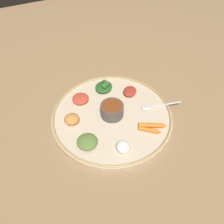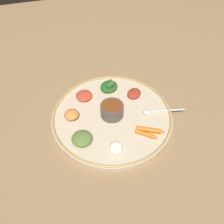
{
  "view_description": "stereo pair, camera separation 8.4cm",
  "coord_description": "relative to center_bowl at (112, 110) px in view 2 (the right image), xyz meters",
  "views": [
    {
      "loc": [
        -0.51,
        0.25,
        0.65
      ],
      "look_at": [
        0.0,
        0.0,
        0.03
      ],
      "focal_mm": 36.64,
      "sensor_mm": 36.0,
      "label": 1
    },
    {
      "loc": [
        -0.54,
        0.17,
        0.65
      ],
      "look_at": [
        0.0,
        0.0,
        0.03
      ],
      "focal_mm": 36.64,
      "sensor_mm": 36.0,
      "label": 2
    }
  ],
  "objects": [
    {
      "name": "platter",
      "position": [
        0.0,
        0.0,
        -0.04
      ],
      "size": [
        0.45,
        0.45,
        0.02
      ],
      "primitive_type": "cylinder",
      "color": "#C6B293",
      "rests_on": "ground_plane"
    },
    {
      "name": "greens_pile",
      "position": [
        0.14,
        -0.03,
        -0.01
      ],
      "size": [
        0.1,
        0.1,
        0.04
      ],
      "color": "#23511E",
      "rests_on": "platter"
    },
    {
      "name": "mound_squash",
      "position": [
        0.03,
        0.14,
        -0.01
      ],
      "size": [
        0.06,
        0.06,
        0.03
      ],
      "primitive_type": "ellipsoid",
      "rotation": [
        0.0,
        0.0,
        3.3
      ],
      "color": "#C67A38",
      "rests_on": "platter"
    },
    {
      "name": "carrot_near_spoon",
      "position": [
        -0.13,
        -0.08,
        -0.02
      ],
      "size": [
        0.06,
        0.07,
        0.01
      ],
      "color": "orange",
      "rests_on": "platter"
    },
    {
      "name": "mound_collards",
      "position": [
        -0.08,
        0.13,
        -0.01
      ],
      "size": [
        0.08,
        0.08,
        0.03
      ],
      "primitive_type": "ellipsoid",
      "rotation": [
        0.0,
        0.0,
        4.54
      ],
      "color": "#567033",
      "rests_on": "platter"
    },
    {
      "name": "platter_rim",
      "position": [
        0.0,
        0.0,
        -0.02
      ],
      "size": [
        0.44,
        0.44,
        0.01
      ],
      "primitive_type": "torus",
      "color": "tan",
      "rests_on": "platter"
    },
    {
      "name": "spoon",
      "position": [
        -0.04,
        -0.17,
        -0.02
      ],
      "size": [
        0.05,
        0.16,
        0.01
      ],
      "color": "silver",
      "rests_on": "platter"
    },
    {
      "name": "mound_berbere_red",
      "position": [
        0.12,
        0.08,
        -0.02
      ],
      "size": [
        0.08,
        0.08,
        0.02
      ],
      "primitive_type": "ellipsoid",
      "rotation": [
        0.0,
        0.0,
        1.29
      ],
      "color": "#B73D28",
      "rests_on": "platter"
    },
    {
      "name": "carrot_outer",
      "position": [
        -0.12,
        -0.1,
        -0.02
      ],
      "size": [
        0.06,
        0.1,
        0.02
      ],
      "color": "orange",
      "rests_on": "platter"
    },
    {
      "name": "mound_beet",
      "position": [
        0.07,
        -0.12,
        -0.02
      ],
      "size": [
        0.08,
        0.08,
        0.02
      ],
      "primitive_type": "ellipsoid",
      "rotation": [
        0.0,
        0.0,
        5.52
      ],
      "color": "maroon",
      "rests_on": "platter"
    },
    {
      "name": "center_bowl",
      "position": [
        0.0,
        0.0,
        0.0
      ],
      "size": [
        0.09,
        0.09,
        0.05
      ],
      "color": "#4C4742",
      "rests_on": "platter"
    },
    {
      "name": "mound_rice_white",
      "position": [
        -0.15,
        0.03,
        -0.01
      ],
      "size": [
        0.06,
        0.06,
        0.02
      ],
      "primitive_type": "ellipsoid",
      "rotation": [
        0.0,
        0.0,
        2.83
      ],
      "color": "silver",
      "rests_on": "platter"
    },
    {
      "name": "ground_plane",
      "position": [
        0.0,
        0.0,
        -0.05
      ],
      "size": [
        2.4,
        2.4,
        0.0
      ],
      "primitive_type": "plane",
      "color": "olive"
    }
  ]
}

